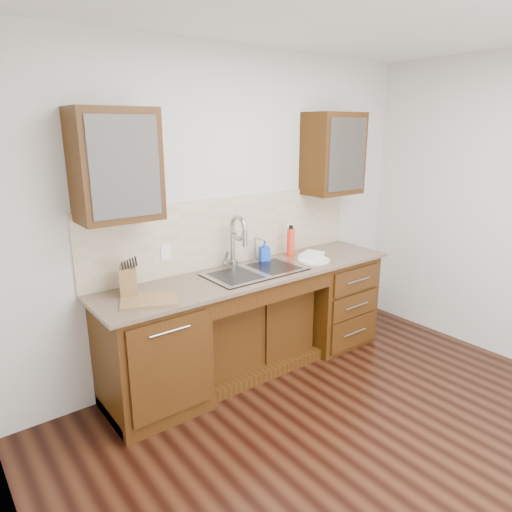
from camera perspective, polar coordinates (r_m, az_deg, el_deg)
ground at (r=3.38m, az=15.95°, el=-23.78°), size 4.00×3.50×0.10m
wall_back at (r=3.99m, az=-3.51°, el=5.41°), size 4.00×0.10×2.70m
wall_left at (r=1.64m, az=-29.17°, el=-12.79°), size 0.10×3.50×2.70m
base_cabinet_left at (r=3.55m, az=-12.95°, el=-11.98°), size 0.70×0.62×0.88m
base_cabinet_center at (r=4.09m, az=-1.12°, el=-9.07°), size 1.20×0.44×0.70m
base_cabinet_right at (r=4.57m, az=9.23°, el=-5.25°), size 0.70×0.62×0.88m
countertop at (r=3.81m, az=-0.23°, el=-2.16°), size 2.70×0.65×0.03m
backsplash at (r=3.97m, az=-2.98°, el=3.22°), size 2.70×0.02×0.59m
sink at (r=3.82m, az=-0.09°, el=-3.22°), size 0.84×0.46×0.19m
faucet at (r=3.87m, az=-2.98°, el=1.46°), size 0.04×0.04×0.40m
filter_tap at (r=4.04m, az=-0.13°, el=0.93°), size 0.02×0.02×0.24m
upper_cabinet_left at (r=3.25m, az=-17.18°, el=10.78°), size 0.55×0.34×0.75m
upper_cabinet_right at (r=4.44m, az=9.61°, el=12.48°), size 0.55×0.34×0.75m
outlet_left at (r=3.66m, az=-11.25°, el=0.47°), size 0.08×0.01×0.12m
outlet_right at (r=4.37m, az=4.18°, el=3.25°), size 0.08×0.01×0.12m
soap_bottle at (r=4.06m, az=1.08°, el=0.64°), size 0.11×0.11×0.19m
water_bottle at (r=4.20m, az=4.35°, el=1.66°), size 0.10×0.10×0.27m
plate at (r=4.13m, az=7.19°, el=-0.49°), size 0.38×0.38×0.02m
dish_towel at (r=4.19m, az=6.97°, el=0.13°), size 0.28×0.24×0.04m
knife_block at (r=3.39m, az=-15.65°, el=-2.97°), size 0.18×0.22×0.21m
cutting_board at (r=3.25m, az=-13.22°, el=-5.40°), size 0.46×0.40×0.02m
cup_left_a at (r=3.23m, az=-18.50°, el=9.77°), size 0.15×0.15×0.10m
cup_left_b at (r=3.29m, az=-15.39°, el=10.13°), size 0.13×0.13×0.10m
cup_right_a at (r=4.42m, az=9.20°, el=11.83°), size 0.13×0.13×0.10m
cup_right_b at (r=4.54m, az=10.72°, el=11.85°), size 0.13×0.13×0.10m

